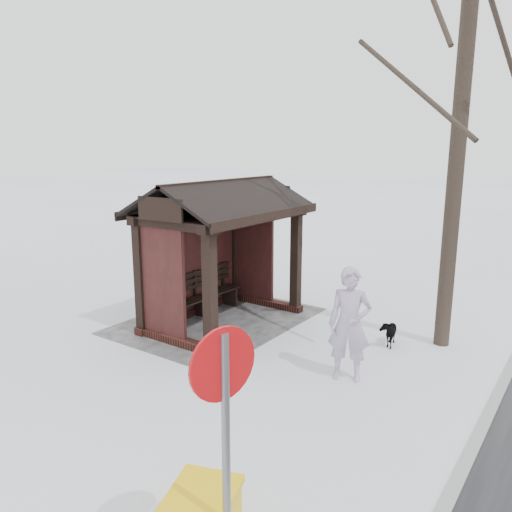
# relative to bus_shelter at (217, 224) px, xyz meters

# --- Properties ---
(ground) EXTENTS (120.00, 120.00, 0.00)m
(ground) POSITION_rel_bus_shelter_xyz_m (0.00, 0.16, -2.17)
(ground) COLOR white
(ground) RESTS_ON ground
(kerb) EXTENTS (120.00, 0.15, 0.06)m
(kerb) POSITION_rel_bus_shelter_xyz_m (0.00, 5.66, -2.16)
(kerb) COLOR gray
(kerb) RESTS_ON ground
(trampled_patch) EXTENTS (4.20, 3.20, 0.02)m
(trampled_patch) POSITION_rel_bus_shelter_xyz_m (0.00, -0.04, -2.16)
(trampled_patch) COLOR gray
(trampled_patch) RESTS_ON ground
(bus_shelter) EXTENTS (3.60, 2.40, 3.09)m
(bus_shelter) POSITION_rel_bus_shelter_xyz_m (0.00, 0.00, 0.00)
(bus_shelter) COLOR #381914
(bus_shelter) RESTS_ON ground
(tree_near) EXTENTS (3.42, 3.42, 9.03)m
(tree_near) POSITION_rel_bus_shelter_xyz_m (-1.50, 4.36, 3.99)
(tree_near) COLOR black
(tree_near) RESTS_ON ground
(pedestrian) EXTENTS (0.66, 0.80, 1.89)m
(pedestrian) POSITION_rel_bus_shelter_xyz_m (0.91, 3.50, -1.22)
(pedestrian) COLOR #B5A5C1
(pedestrian) RESTS_ON ground
(dog) EXTENTS (0.68, 0.44, 0.53)m
(dog) POSITION_rel_bus_shelter_xyz_m (-0.85, 3.53, -1.90)
(dog) COLOR black
(dog) RESTS_ON ground
(road_sign) EXTENTS (0.60, 0.19, 2.41)m
(road_sign) POSITION_rel_bus_shelter_xyz_m (5.22, 4.38, -0.43)
(road_sign) COLOR slate
(road_sign) RESTS_ON ground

